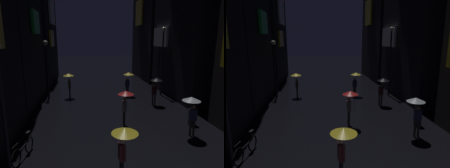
# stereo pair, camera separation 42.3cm
# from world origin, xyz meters

# --- Properties ---
(building_left_far) EXTENTS (4.25, 8.80, 14.60)m
(building_left_far) POSITION_xyz_m (-7.48, 22.39, 7.31)
(building_left_far) COLOR black
(building_left_far) RESTS_ON ground
(pedestrian_far_right_black) EXTENTS (0.90, 0.90, 2.12)m
(pedestrian_far_right_black) POSITION_xyz_m (3.47, 10.71, 1.67)
(pedestrian_far_right_black) COLOR #2D2D38
(pedestrian_far_right_black) RESTS_ON ground
(pedestrian_foreground_left_yellow) EXTENTS (0.90, 0.90, 2.12)m
(pedestrian_foreground_left_yellow) POSITION_xyz_m (-0.73, 2.55, 1.67)
(pedestrian_foreground_left_yellow) COLOR black
(pedestrian_foreground_left_yellow) RESTS_ON ground
(pedestrian_midstreet_left_red) EXTENTS (0.90, 0.90, 2.12)m
(pedestrian_midstreet_left_red) POSITION_xyz_m (0.35, 7.28, 1.67)
(pedestrian_midstreet_left_red) COLOR #38332D
(pedestrian_midstreet_left_red) RESTS_ON ground
(pedestrian_midstreet_centre_yellow) EXTENTS (0.90, 0.90, 2.12)m
(pedestrian_midstreet_centre_yellow) POSITION_xyz_m (-3.19, 13.74, 1.67)
(pedestrian_midstreet_centre_yellow) COLOR #2D2D38
(pedestrian_midstreet_centre_yellow) RESTS_ON ground
(pedestrian_near_crossing_yellow) EXTENTS (0.90, 0.90, 2.12)m
(pedestrian_near_crossing_yellow) POSITION_xyz_m (1.98, 13.55, 1.67)
(pedestrian_near_crossing_yellow) COLOR #38332D
(pedestrian_near_crossing_yellow) RESTS_ON ground
(pedestrian_foreground_right_clear) EXTENTS (0.90, 0.90, 2.12)m
(pedestrian_foreground_right_clear) POSITION_xyz_m (3.43, 5.52, 1.67)
(pedestrian_foreground_right_clear) COLOR #38332D
(pedestrian_foreground_right_clear) RESTS_ON ground
(bicycle_parked_at_storefront) EXTENTS (0.42, 1.80, 0.96)m
(bicycle_parked_at_storefront) POSITION_xyz_m (-4.60, 4.65, 0.39)
(bicycle_parked_at_storefront) COLOR black
(bicycle_parked_at_storefront) RESTS_ON ground
(streetlamp_left_near) EXTENTS (0.36, 0.36, 4.88)m
(streetlamp_left_near) POSITION_xyz_m (-5.00, 4.14, 3.10)
(streetlamp_left_near) COLOR #2D2D33
(streetlamp_left_near) RESTS_ON ground
(streetlamp_left_far) EXTENTS (0.36, 0.36, 4.89)m
(streetlamp_left_far) POSITION_xyz_m (-5.00, 14.22, 3.11)
(streetlamp_left_far) COLOR #2D2D33
(streetlamp_left_far) RESTS_ON ground
(streetlamp_right_far) EXTENTS (0.36, 0.36, 6.02)m
(streetlamp_right_far) POSITION_xyz_m (5.00, 13.39, 3.72)
(streetlamp_right_far) COLOR #2D2D33
(streetlamp_right_far) RESTS_ON ground
(trash_bin) EXTENTS (0.46, 0.46, 0.93)m
(trash_bin) POSITION_xyz_m (4.30, 6.84, 0.47)
(trash_bin) COLOR #3F3F47
(trash_bin) RESTS_ON ground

